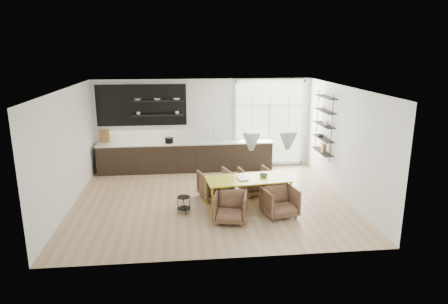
% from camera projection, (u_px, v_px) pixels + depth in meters
% --- Properties ---
extents(room, '(7.02, 6.01, 2.91)m').
position_uv_depth(room, '(228.00, 136.00, 11.15)').
color(room, tan).
rests_on(room, ground).
extents(kitchen_run, '(5.54, 0.69, 2.75)m').
position_uv_depth(kitchen_run, '(183.00, 152.00, 12.77)').
color(kitchen_run, black).
rests_on(kitchen_run, ground).
extents(right_shelving, '(0.26, 1.22, 1.90)m').
position_uv_depth(right_shelving, '(324.00, 127.00, 11.46)').
color(right_shelving, black).
rests_on(right_shelving, ground).
extents(dining_table, '(2.12, 1.14, 0.74)m').
position_uv_depth(dining_table, '(248.00, 180.00, 9.80)').
color(dining_table, '#B6BA0F').
rests_on(dining_table, ground).
extents(armchair_back_left, '(0.99, 1.01, 0.74)m').
position_uv_depth(armchair_back_left, '(215.00, 184.00, 10.49)').
color(armchair_back_left, brown).
rests_on(armchair_back_left, ground).
extents(armchair_back_right, '(0.90, 0.91, 0.71)m').
position_uv_depth(armchair_back_right, '(255.00, 181.00, 10.80)').
color(armchair_back_right, brown).
rests_on(armchair_back_right, ground).
extents(armchair_front_left, '(0.86, 0.88, 0.68)m').
position_uv_depth(armchair_front_left, '(230.00, 208.00, 9.04)').
color(armchair_front_left, brown).
rests_on(armchair_front_left, ground).
extents(armchair_front_right, '(0.87, 0.89, 0.69)m').
position_uv_depth(armchair_front_right, '(280.00, 202.00, 9.37)').
color(armchair_front_right, brown).
rests_on(armchair_front_right, ground).
extents(wire_stool, '(0.32, 0.32, 0.41)m').
position_uv_depth(wire_stool, '(184.00, 202.00, 9.54)').
color(wire_stool, black).
rests_on(wire_stool, ground).
extents(table_book, '(0.28, 0.35, 0.03)m').
position_uv_depth(table_book, '(238.00, 179.00, 9.69)').
color(table_book, white).
rests_on(table_book, dining_table).
extents(table_bowl, '(0.24, 0.24, 0.06)m').
position_uv_depth(table_bowl, '(263.00, 175.00, 9.91)').
color(table_bowl, '#41734D').
rests_on(table_bowl, dining_table).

